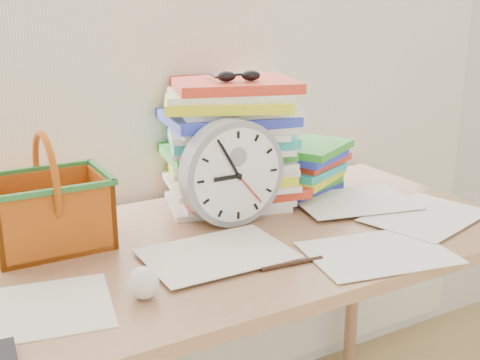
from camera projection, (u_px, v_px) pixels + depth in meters
desk at (232, 266)px, 1.44m from camera, size 1.40×0.70×0.75m
paper_stack at (230, 143)px, 1.61m from camera, size 0.41×0.37×0.34m
clock at (232, 173)px, 1.46m from camera, size 0.26×0.05×0.26m
sunglasses at (239, 76)px, 1.53m from camera, size 0.16×0.14×0.03m
book_stack at (310, 168)px, 1.72m from camera, size 0.30×0.27×0.15m
basket at (47, 191)px, 1.33m from camera, size 0.26×0.20×0.26m
crumpled_ball at (143, 283)px, 1.12m from camera, size 0.06×0.06×0.06m
pen at (292, 264)px, 1.26m from camera, size 0.15×0.02×0.01m
scattered_papers at (232, 235)px, 1.41m from camera, size 1.26×0.42×0.02m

